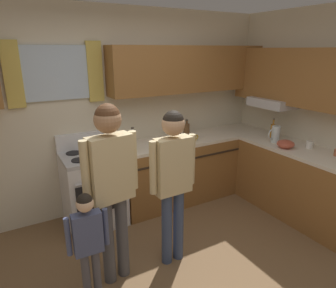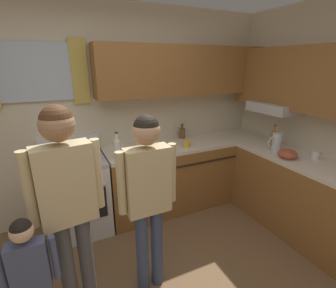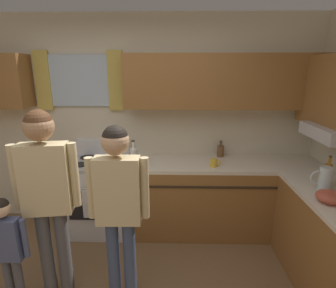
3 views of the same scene
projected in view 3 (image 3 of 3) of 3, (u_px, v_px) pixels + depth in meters
The scene contains 12 objects.
back_wall_unit at pixel (135, 109), 3.31m from camera, with size 4.60×0.42×2.60m.
kitchen_counter_run at pixel (262, 217), 2.84m from camera, with size 2.30×2.22×0.90m.
stove_oven at pixel (100, 194), 3.32m from camera, with size 0.68×0.67×1.10m.
bottle_squat_brown at pixel (220, 151), 3.36m from camera, with size 0.08×0.08×0.21m.
bottle_oil_amber at pixel (328, 173), 2.54m from camera, with size 0.06×0.06×0.29m.
bottle_milk_white at pixel (134, 157), 2.98m from camera, with size 0.08×0.08×0.31m.
mug_mustard_yellow at pixel (214, 163), 3.01m from camera, with size 0.12×0.08×0.09m.
water_pitcher at pixel (324, 179), 2.41m from camera, with size 0.19×0.11×0.22m.
mixing_bowl at pixel (330, 197), 2.20m from camera, with size 0.22×0.22×0.10m.
adult_holding_child at pixel (47, 186), 2.15m from camera, with size 0.51×0.23×1.68m.
adult_in_plaid at pixel (118, 197), 2.11m from camera, with size 0.49×0.21×1.57m.
small_child at pixel (7, 243), 2.10m from camera, with size 0.34×0.14×1.03m.
Camera 3 is at (0.55, -1.47, 1.96)m, focal length 28.59 mm.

